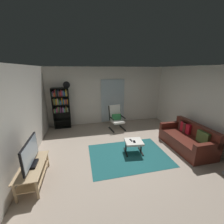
{
  "coord_description": "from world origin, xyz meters",
  "views": [
    {
      "loc": [
        -1.23,
        -3.52,
        2.47
      ],
      "look_at": [
        -0.16,
        1.18,
        1.02
      ],
      "focal_mm": 22.67,
      "sensor_mm": 36.0,
      "label": 1
    }
  ],
  "objects_px": {
    "bookshelf_near_tv": "(61,105)",
    "wall_clock": "(67,85)",
    "cell_phone": "(134,142)",
    "leather_sofa": "(187,139)",
    "television": "(30,154)",
    "tv_remote": "(131,140)",
    "tv_stand": "(33,171)",
    "ottoman": "(134,143)",
    "lounge_armchair": "(116,117)"
  },
  "relations": [
    {
      "from": "wall_clock",
      "to": "tv_stand",
      "type": "bearing_deg",
      "value": -100.08
    },
    {
      "from": "lounge_armchair",
      "to": "television",
      "type": "bearing_deg",
      "value": -135.23
    },
    {
      "from": "television",
      "to": "bookshelf_near_tv",
      "type": "bearing_deg",
      "value": 84.44
    },
    {
      "from": "television",
      "to": "lounge_armchair",
      "type": "distance_m",
      "value": 3.64
    },
    {
      "from": "ottoman",
      "to": "cell_phone",
      "type": "relative_size",
      "value": 4.09
    },
    {
      "from": "lounge_armchair",
      "to": "leather_sofa",
      "type": "bearing_deg",
      "value": -47.83
    },
    {
      "from": "cell_phone",
      "to": "wall_clock",
      "type": "height_order",
      "value": "wall_clock"
    },
    {
      "from": "television",
      "to": "leather_sofa",
      "type": "bearing_deg",
      "value": 6.52
    },
    {
      "from": "bookshelf_near_tv",
      "to": "cell_phone",
      "type": "xyz_separation_m",
      "value": [
        2.32,
        -2.62,
        -0.63
      ]
    },
    {
      "from": "television",
      "to": "leather_sofa",
      "type": "distance_m",
      "value": 4.49
    },
    {
      "from": "television",
      "to": "leather_sofa",
      "type": "height_order",
      "value": "television"
    },
    {
      "from": "cell_phone",
      "to": "bookshelf_near_tv",
      "type": "bearing_deg",
      "value": 145.06
    },
    {
      "from": "tv_stand",
      "to": "lounge_armchair",
      "type": "distance_m",
      "value": 3.66
    },
    {
      "from": "leather_sofa",
      "to": "cell_phone",
      "type": "bearing_deg",
      "value": 177.79
    },
    {
      "from": "tv_remote",
      "to": "cell_phone",
      "type": "distance_m",
      "value": 0.12
    },
    {
      "from": "bookshelf_near_tv",
      "to": "lounge_armchair",
      "type": "distance_m",
      "value": 2.41
    },
    {
      "from": "leather_sofa",
      "to": "cell_phone",
      "type": "distance_m",
      "value": 1.81
    },
    {
      "from": "lounge_armchair",
      "to": "ottoman",
      "type": "xyz_separation_m",
      "value": [
        0.06,
        -1.93,
        -0.21
      ]
    },
    {
      "from": "leather_sofa",
      "to": "ottoman",
      "type": "relative_size",
      "value": 3.06
    },
    {
      "from": "leather_sofa",
      "to": "cell_phone",
      "type": "relative_size",
      "value": 12.52
    },
    {
      "from": "bookshelf_near_tv",
      "to": "lounge_armchair",
      "type": "bearing_deg",
      "value": -15.77
    },
    {
      "from": "tv_stand",
      "to": "tv_remote",
      "type": "distance_m",
      "value": 2.66
    },
    {
      "from": "lounge_armchair",
      "to": "ottoman",
      "type": "bearing_deg",
      "value": -88.37
    },
    {
      "from": "tv_stand",
      "to": "television",
      "type": "xyz_separation_m",
      "value": [
        0.0,
        0.02,
        0.43
      ]
    },
    {
      "from": "leather_sofa",
      "to": "ottoman",
      "type": "distance_m",
      "value": 1.81
    },
    {
      "from": "television",
      "to": "tv_remote",
      "type": "bearing_deg",
      "value": 14.81
    },
    {
      "from": "tv_stand",
      "to": "lounge_armchair",
      "type": "relative_size",
      "value": 1.08
    },
    {
      "from": "tv_remote",
      "to": "ottoman",
      "type": "bearing_deg",
      "value": -39.47
    },
    {
      "from": "lounge_armchair",
      "to": "tv_remote",
      "type": "distance_m",
      "value": 1.89
    },
    {
      "from": "tv_remote",
      "to": "wall_clock",
      "type": "distance_m",
      "value": 3.63
    },
    {
      "from": "bookshelf_near_tv",
      "to": "wall_clock",
      "type": "distance_m",
      "value": 0.88
    },
    {
      "from": "ottoman",
      "to": "tv_remote",
      "type": "height_order",
      "value": "tv_remote"
    },
    {
      "from": "television",
      "to": "wall_clock",
      "type": "distance_m",
      "value": 3.59
    },
    {
      "from": "television",
      "to": "wall_clock",
      "type": "xyz_separation_m",
      "value": [
        0.6,
        3.36,
        1.12
      ]
    },
    {
      "from": "tv_stand",
      "to": "tv_remote",
      "type": "height_order",
      "value": "tv_stand"
    },
    {
      "from": "tv_stand",
      "to": "wall_clock",
      "type": "relative_size",
      "value": 3.82
    },
    {
      "from": "lounge_armchair",
      "to": "tv_remote",
      "type": "xyz_separation_m",
      "value": [
        -0.02,
        -1.88,
        -0.13
      ]
    },
    {
      "from": "television",
      "to": "tv_remote",
      "type": "relative_size",
      "value": 6.61
    },
    {
      "from": "television",
      "to": "bookshelf_near_tv",
      "type": "relative_size",
      "value": 0.54
    },
    {
      "from": "tv_stand",
      "to": "bookshelf_near_tv",
      "type": "distance_m",
      "value": 3.32
    },
    {
      "from": "tv_stand",
      "to": "ottoman",
      "type": "bearing_deg",
      "value": 13.81
    },
    {
      "from": "tv_remote",
      "to": "lounge_armchair",
      "type": "bearing_deg",
      "value": 82.72
    },
    {
      "from": "ottoman",
      "to": "cell_phone",
      "type": "xyz_separation_m",
      "value": [
        -0.01,
        -0.05,
        0.07
      ]
    },
    {
      "from": "television",
      "to": "wall_clock",
      "type": "height_order",
      "value": "wall_clock"
    },
    {
      "from": "television",
      "to": "leather_sofa",
      "type": "xyz_separation_m",
      "value": [
        4.44,
        0.51,
        -0.42
      ]
    },
    {
      "from": "bookshelf_near_tv",
      "to": "ottoman",
      "type": "relative_size",
      "value": 3.06
    },
    {
      "from": "bookshelf_near_tv",
      "to": "cell_phone",
      "type": "distance_m",
      "value": 3.56
    },
    {
      "from": "leather_sofa",
      "to": "lounge_armchair",
      "type": "height_order",
      "value": "lounge_armchair"
    },
    {
      "from": "bookshelf_near_tv",
      "to": "ottoman",
      "type": "height_order",
      "value": "bookshelf_near_tv"
    },
    {
      "from": "television",
      "to": "ottoman",
      "type": "bearing_deg",
      "value": 13.43
    }
  ]
}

